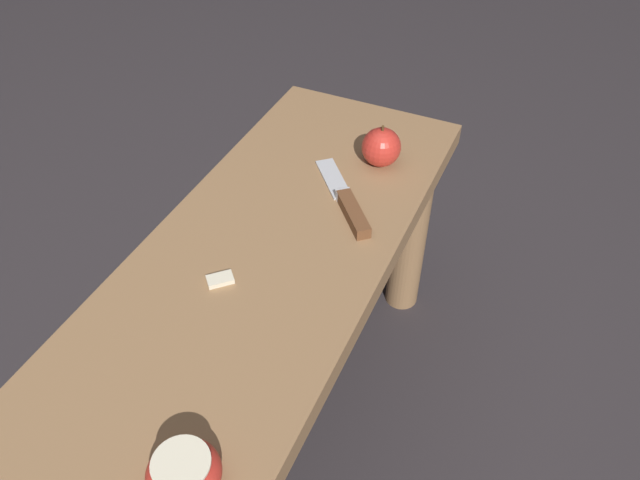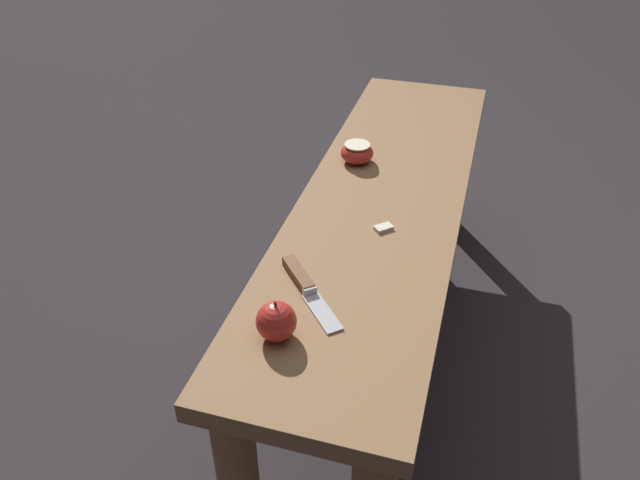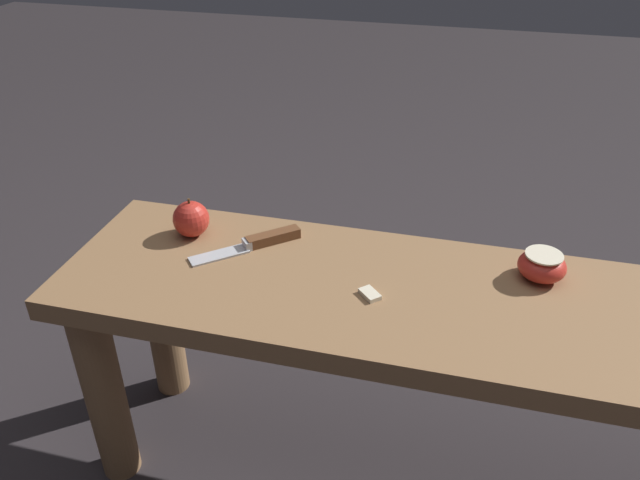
# 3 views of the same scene
# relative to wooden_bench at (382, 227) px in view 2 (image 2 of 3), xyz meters

# --- Properties ---
(ground_plane) EXTENTS (8.00, 8.00, 0.00)m
(ground_plane) POSITION_rel_wooden_bench_xyz_m (0.00, 0.00, -0.37)
(ground_plane) COLOR #2D282B
(wooden_bench) EXTENTS (1.40, 0.37, 0.47)m
(wooden_bench) POSITION_rel_wooden_bench_xyz_m (0.00, 0.00, 0.00)
(wooden_bench) COLOR olive
(wooden_bench) RESTS_ON ground_plane
(knife) EXTENTS (0.18, 0.16, 0.02)m
(knife) POSITION_rel_wooden_bench_xyz_m (-0.38, 0.08, 0.10)
(knife) COLOR #B7BABF
(knife) RESTS_ON wooden_bench
(apple_whole) EXTENTS (0.07, 0.07, 0.08)m
(apple_whole) POSITION_rel_wooden_bench_xyz_m (-0.52, 0.08, 0.13)
(apple_whole) COLOR red
(apple_whole) RESTS_ON wooden_bench
(apple_cut) EXTENTS (0.08, 0.08, 0.05)m
(apple_cut) POSITION_rel_wooden_bench_xyz_m (0.13, 0.10, 0.12)
(apple_cut) COLOR red
(apple_cut) RESTS_ON wooden_bench
(apple_slice_near_knife) EXTENTS (0.04, 0.04, 0.01)m
(apple_slice_near_knife) POSITION_rel_wooden_bench_xyz_m (-0.15, -0.03, 0.10)
(apple_slice_near_knife) COLOR beige
(apple_slice_near_knife) RESTS_ON wooden_bench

